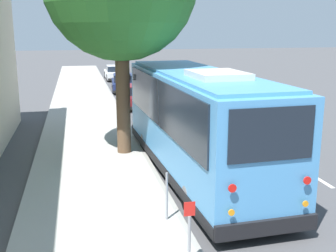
{
  "coord_description": "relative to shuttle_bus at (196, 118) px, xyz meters",
  "views": [
    {
      "loc": [
        -12.11,
        4.08,
        4.67
      ],
      "look_at": [
        1.93,
        1.02,
        1.3
      ],
      "focal_mm": 45.0,
      "sensor_mm": 36.0,
      "label": 1
    }
  ],
  "objects": [
    {
      "name": "parked_sedan_maroon",
      "position": [
        12.45,
        0.34,
        -1.28
      ],
      "size": [
        4.28,
        1.96,
        1.3
      ],
      "rotation": [
        0.0,
        0.0,
        -0.05
      ],
      "color": "maroon",
      "rests_on": "ground"
    },
    {
      "name": "ground_plane",
      "position": [
        -0.45,
        -0.42,
        -1.88
      ],
      "size": [
        160.0,
        160.0,
        0.0
      ],
      "primitive_type": "plane",
      "color": "#474749"
    },
    {
      "name": "parked_sedan_white",
      "position": [
        26.15,
        0.18,
        -1.28
      ],
      "size": [
        4.22,
        1.79,
        1.3
      ],
      "rotation": [
        0.0,
        0.0,
        0.01
      ],
      "color": "silver",
      "rests_on": "ground"
    },
    {
      "name": "parked_sedan_navy",
      "position": [
        18.97,
        0.24,
        -1.3
      ],
      "size": [
        4.49,
        1.94,
        1.26
      ],
      "rotation": [
        0.0,
        0.0,
        -0.07
      ],
      "color": "#19234C",
      "rests_on": "ground"
    },
    {
      "name": "shuttle_bus",
      "position": [
        0.0,
        0.0,
        0.0
      ],
      "size": [
        9.93,
        3.07,
        3.51
      ],
      "rotation": [
        0.0,
        0.0,
        0.05
      ],
      "color": "#4C93D1",
      "rests_on": "ground"
    },
    {
      "name": "sidewalk_slab",
      "position": [
        -0.45,
        3.34,
        -1.81
      ],
      "size": [
        80.0,
        3.86,
        0.15
      ],
      "primitive_type": "cube",
      "color": "#A3A099",
      "rests_on": "ground"
    },
    {
      "name": "curb_strip",
      "position": [
        -0.45,
        1.34,
        -1.81
      ],
      "size": [
        80.0,
        0.14,
        0.15
      ],
      "primitive_type": "cube",
      "color": "gray",
      "rests_on": "ground"
    },
    {
      "name": "sign_post_far",
      "position": [
        -3.38,
        1.69,
        -1.14
      ],
      "size": [
        0.06,
        0.06,
        1.19
      ],
      "color": "gray",
      "rests_on": "sidewalk_slab"
    },
    {
      "name": "lane_stripe_mid",
      "position": [
        -0.9,
        -3.67,
        -1.88
      ],
      "size": [
        2.4,
        0.14,
        0.01
      ],
      "primitive_type": "cube",
      "color": "silver",
      "rests_on": "ground"
    },
    {
      "name": "lane_stripe_ahead",
      "position": [
        5.1,
        -3.67,
        -1.88
      ],
      "size": [
        2.4,
        0.14,
        0.01
      ],
      "primitive_type": "cube",
      "color": "silver",
      "rests_on": "ground"
    },
    {
      "name": "sign_post_near",
      "position": [
        -5.44,
        1.69,
        -1.05
      ],
      "size": [
        0.06,
        0.22,
        1.32
      ],
      "color": "gray",
      "rests_on": "sidewalk_slab"
    }
  ]
}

